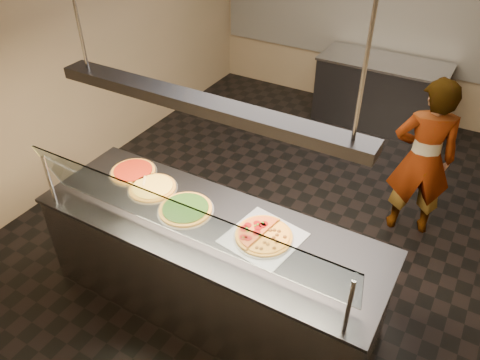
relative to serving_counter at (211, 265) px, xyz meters
The scene contains 18 objects.
ground 1.46m from the serving_counter, 88.63° to the left, with size 5.00×6.00×0.02m, color black.
wall_back 4.51m from the serving_counter, 89.57° to the left, with size 5.00×0.02×3.00m, color tan.
wall_front 1.93m from the serving_counter, 88.85° to the right, with size 5.00×0.02×3.00m, color tan.
wall_left 3.02m from the serving_counter, 150.97° to the left, with size 0.02×6.00×3.00m, color tan.
tile_band 4.43m from the serving_counter, 89.57° to the left, with size 4.90×0.02×1.20m, color silver.
serving_counter is the anchor object (origin of this frame).
sneeze_guard 0.83m from the serving_counter, 90.00° to the right, with size 2.58×0.18×0.54m.
perforated_tray 0.65m from the serving_counter, ahead, with size 0.58×0.58×0.01m.
half_pizza_pepperoni 0.61m from the serving_counter, 11.94° to the left, with size 0.27×0.45×0.05m.
half_pizza_sausage 0.74m from the serving_counter, ahead, with size 0.27×0.45×0.04m.
pizza_spinach 0.54m from the serving_counter, behind, with size 0.45×0.45×0.03m.
pizza_cheese 0.82m from the serving_counter, 168.42° to the left, with size 0.42×0.42×0.03m.
pizza_tomato 1.09m from the serving_counter, 166.15° to the left, with size 0.42×0.42×0.03m.
pizza_spatula 0.87m from the serving_counter, 169.61° to the left, with size 0.27×0.19×0.02m.
prep_table 3.93m from the serving_counter, 86.38° to the left, with size 1.71×0.74×0.93m.
worker 2.27m from the serving_counter, 57.24° to the left, with size 0.61×0.40×1.69m, color #3D3944.
heat_lamp_housing 1.48m from the serving_counter, 91.79° to the right, with size 2.30×0.18×0.08m, color #343439.
lamp_rod_right 2.26m from the serving_counter, ahead, with size 0.02×0.02×1.01m, color #B7B7BC.
Camera 1 is at (1.54, -3.60, 3.33)m, focal length 35.00 mm.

